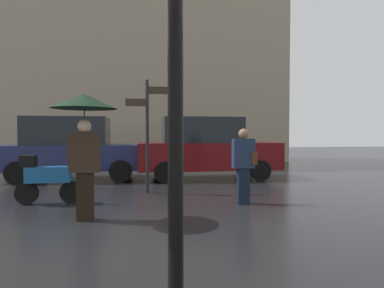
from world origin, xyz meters
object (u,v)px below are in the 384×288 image
Objects in this scene: parked_scooter at (47,177)px; street_signpost at (148,124)px; parked_car_left at (206,148)px; parked_car_right at (73,148)px; pedestrian_with_umbrella at (84,120)px; pedestrian_with_bag at (244,161)px.

street_signpost is at bearing 23.42° from parked_scooter.
parked_car_left and parked_car_right have the same top height.
pedestrian_with_umbrella reaches higher than parked_car_right.
parked_car_left is 1.63× the size of street_signpost.
street_signpost reaches higher than parked_car_right.
pedestrian_with_bag is at bearing -9.41° from parked_scooter.
parked_car_left is 1.02× the size of parked_car_right.
street_signpost is at bearing 7.54° from pedestrian_with_umbrella.
pedestrian_with_bag is 0.56× the size of street_signpost.
parked_car_right is 3.59m from street_signpost.
parked_scooter is 5.17m from parked_car_left.
street_signpost reaches higher than pedestrian_with_bag.
street_signpost is (2.27, -2.70, 0.69)m from parked_car_right.
parked_car_left is (3.00, 4.69, -0.70)m from pedestrian_with_umbrella.
parked_car_right is at bearing -9.89° from parked_car_left.
pedestrian_with_umbrella reaches higher than pedestrian_with_bag.
parked_car_right is (-4.19, 0.38, 0.00)m from parked_car_left.
pedestrian_with_bag is 2.61m from street_signpost.
parked_scooter is at bearing 34.31° from parked_car_left.
pedestrian_with_umbrella is 0.47× the size of parked_car_left.
parked_car_right is at bearing 130.10° from street_signpost.
pedestrian_with_umbrella is 3.23m from pedestrian_with_bag.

